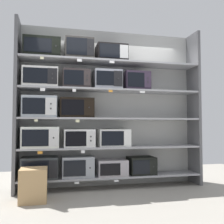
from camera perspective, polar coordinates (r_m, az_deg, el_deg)
name	(u,v)px	position (r m, az deg, el deg)	size (l,w,h in m)	color
ground	(129,206)	(3.60, 3.76, -19.86)	(7.01, 6.00, 0.02)	gray
back_panel	(109,107)	(4.65, -0.63, 1.05)	(3.21, 0.04, 2.72)	#B2B2AD
upright_left	(16,105)	(4.35, -20.15, 1.52)	(0.05, 0.42, 2.72)	#5B5B5E
upright_right	(194,108)	(4.99, 17.46, 0.91)	(0.05, 0.42, 2.72)	#5B5B5E
shelf_0	(112,176)	(4.49, 0.00, -13.83)	(3.01, 0.42, 0.03)	#99999E
microwave_0	(40,168)	(4.35, -15.47, -11.62)	(0.56, 0.41, 0.34)	#2F3335
microwave_1	(78,167)	(4.36, -7.49, -11.73)	(0.51, 0.35, 0.33)	#979CA3
microwave_2	(111,167)	(4.46, -0.14, -12.00)	(0.49, 0.42, 0.26)	#A49FA3
microwave_3	(141,165)	(4.60, 6.45, -11.50)	(0.45, 0.37, 0.29)	black
price_tag_0	(36,185)	(4.18, -16.32, -15.01)	(0.07, 0.00, 0.03)	white
price_tag_1	(77,183)	(4.19, -7.68, -15.09)	(0.07, 0.00, 0.03)	white
price_tag_2	(116,181)	(4.30, 0.98, -14.81)	(0.07, 0.00, 0.03)	white
shelf_1	(112,147)	(4.42, 0.00, -7.71)	(3.01, 0.42, 0.03)	#99999E
microwave_4	(41,137)	(4.30, -15.33, -5.34)	(0.57, 0.44, 0.33)	silver
microwave_5	(79,138)	(4.32, -7.23, -5.69)	(0.49, 0.40, 0.29)	silver
microwave_6	(114,138)	(4.42, 0.37, -5.66)	(0.52, 0.36, 0.29)	white
price_tag_3	(40,153)	(4.11, -15.44, -8.54)	(0.07, 0.00, 0.04)	orange
price_tag_4	(83,152)	(4.13, -6.35, -8.62)	(0.06, 0.00, 0.04)	white
shelf_2	(112,119)	(4.41, 0.00, -1.49)	(3.01, 0.42, 0.03)	#99999E
microwave_7	(40,107)	(4.31, -15.48, 1.08)	(0.53, 0.41, 0.33)	#98A2AB
microwave_8	(77,108)	(4.32, -7.74, 0.87)	(0.54, 0.38, 0.32)	black
price_tag_5	(36,120)	(4.09, -16.23, -1.77)	(0.05, 0.00, 0.03)	beige
price_tag_6	(78,121)	(4.10, -7.52, -1.95)	(0.06, 0.00, 0.04)	beige
shelf_3	(112,91)	(4.45, 0.00, 4.69)	(3.01, 0.42, 0.03)	#99999E
microwave_9	(41,78)	(4.37, -15.33, 7.19)	(0.54, 0.42, 0.31)	silver
microwave_10	(76,79)	(4.38, -7.88, 7.05)	(0.44, 0.38, 0.30)	#332C2C
microwave_11	(107,80)	(4.45, -1.12, 6.94)	(0.46, 0.41, 0.32)	#989CA8
microwave_12	(136,81)	(4.58, 5.31, 6.67)	(0.44, 0.35, 0.32)	#33273A
price_tag_7	(43,89)	(4.12, -14.90, 4.79)	(0.07, 0.00, 0.05)	white
price_tag_8	(74,90)	(4.13, -8.26, 4.72)	(0.05, 0.00, 0.05)	white
price_tag_9	(111,91)	(4.22, -0.31, 4.60)	(0.07, 0.00, 0.03)	orange
price_tag_10	(142,92)	(4.37, 6.66, 4.38)	(0.09, 0.00, 0.03)	white
shelf_4	(112,63)	(4.54, 0.00, 10.71)	(3.01, 0.42, 0.03)	#99999E
microwave_13	(42,48)	(4.48, -14.99, 13.30)	(0.58, 0.35, 0.32)	black
microwave_14	(79,50)	(4.49, -7.27, 13.28)	(0.46, 0.42, 0.34)	#322F2C
microwave_15	(111,54)	(4.57, -0.14, 12.60)	(0.51, 0.37, 0.28)	black
price_tag_11	(42,58)	(4.22, -15.02, 11.33)	(0.05, 0.00, 0.04)	beige
price_tag_12	(79,60)	(4.23, -7.12, 11.16)	(0.08, 0.00, 0.04)	white
price_tag_13	(112,62)	(4.31, -0.02, 10.89)	(0.08, 0.00, 0.04)	white
shipping_carton	(33,185)	(3.85, -16.79, -14.99)	(0.36, 0.36, 0.45)	tan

